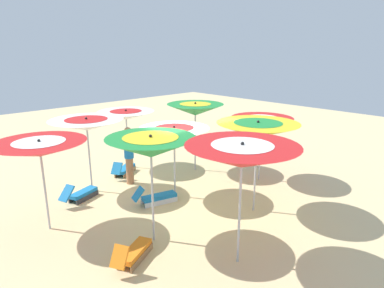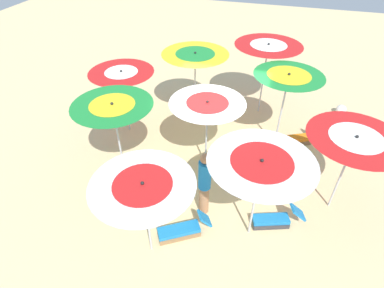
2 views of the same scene
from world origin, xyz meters
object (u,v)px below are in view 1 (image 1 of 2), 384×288
at_px(beach_umbrella_4, 174,133).
at_px(beach_umbrella_6, 242,156).
at_px(beach_umbrella_3, 258,130).
at_px(lounger_1, 156,197).
at_px(beach_umbrella_7, 151,147).
at_px(lounger_0, 133,253).
at_px(beach_umbrella_5, 87,125).
at_px(beach_umbrella_8, 40,149).
at_px(beach_umbrella_2, 126,115).
at_px(beachgoer_0, 129,154).
at_px(lounger_2, 81,194).
at_px(beach_umbrella_0, 262,123).
at_px(lounger_3, 124,169).
at_px(beach_umbrella_1, 195,109).

height_order(beach_umbrella_4, beach_umbrella_6, beach_umbrella_6).
xyz_separation_m(beach_umbrella_3, lounger_1, (-1.64, 2.14, -2.04)).
distance_m(beach_umbrella_7, lounger_0, 2.20).
height_order(beach_umbrella_5, beach_umbrella_8, beach_umbrella_5).
bearing_deg(beach_umbrella_2, lounger_1, -109.99).
bearing_deg(beach_umbrella_3, beachgoer_0, 109.02).
bearing_deg(beachgoer_0, beach_umbrella_6, 153.05).
distance_m(lounger_2, beachgoer_0, 1.91).
distance_m(beach_umbrella_0, beach_umbrella_7, 4.82).
bearing_deg(lounger_0, beach_umbrella_2, 30.86).
bearing_deg(beach_umbrella_2, lounger_3, -134.25).
relative_size(beach_umbrella_8, lounger_2, 1.78).
relative_size(beach_umbrella_5, lounger_3, 1.85).
relative_size(beach_umbrella_1, beach_umbrella_6, 0.96).
relative_size(beach_umbrella_1, beach_umbrella_4, 1.14).
distance_m(lounger_1, beachgoer_0, 1.95).
height_order(beach_umbrella_0, beach_umbrella_6, beach_umbrella_6).
bearing_deg(beach_umbrella_5, lounger_2, -144.40).
bearing_deg(beach_umbrella_4, beach_umbrella_0, -17.80).
bearing_deg(lounger_3, beach_umbrella_4, -119.17).
bearing_deg(beach_umbrella_6, beach_umbrella_3, 28.76).
distance_m(beach_umbrella_0, lounger_2, 5.91).
bearing_deg(lounger_2, lounger_3, 4.36).
bearing_deg(beach_umbrella_5, lounger_0, -106.15).
height_order(lounger_1, beachgoer_0, beachgoer_0).
xyz_separation_m(beach_umbrella_0, beach_umbrella_4, (-2.88, 0.93, 0.02)).
bearing_deg(lounger_0, beach_umbrella_0, -17.54).
bearing_deg(beach_umbrella_0, lounger_1, 165.62).
bearing_deg(beach_umbrella_4, beachgoer_0, 102.97).
relative_size(beach_umbrella_0, beach_umbrella_7, 0.87).
distance_m(beach_umbrella_4, lounger_3, 3.09).
distance_m(beach_umbrella_3, beach_umbrella_7, 2.92).
distance_m(beach_umbrella_7, beachgoer_0, 3.74).
bearing_deg(lounger_2, beachgoer_0, -16.61).
relative_size(beach_umbrella_4, lounger_1, 1.64).
bearing_deg(beach_umbrella_8, beach_umbrella_7, -54.10).
distance_m(beach_umbrella_1, beach_umbrella_3, 3.53).
height_order(beach_umbrella_7, lounger_2, beach_umbrella_7).
bearing_deg(beach_umbrella_2, beach_umbrella_4, -98.05).
relative_size(beach_umbrella_0, lounger_2, 1.71).
distance_m(beach_umbrella_7, lounger_2, 3.71).
xyz_separation_m(beach_umbrella_8, lounger_0, (0.73, -2.50, -1.82)).
xyz_separation_m(beach_umbrella_2, beach_umbrella_3, (0.50, -5.27, 0.30)).
bearing_deg(beach_umbrella_0, beach_umbrella_4, 162.20).
relative_size(beach_umbrella_1, beach_umbrella_8, 1.09).
bearing_deg(beach_umbrella_2, lounger_0, -122.52).
xyz_separation_m(beach_umbrella_0, beach_umbrella_2, (-2.44, 4.05, 0.03)).
bearing_deg(beach_umbrella_6, beach_umbrella_0, 30.40).
relative_size(beach_umbrella_5, beach_umbrella_8, 1.02).
relative_size(beach_umbrella_6, lounger_2, 2.01).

